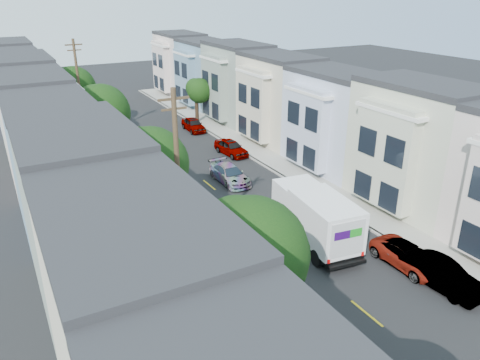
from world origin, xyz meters
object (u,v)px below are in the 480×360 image
object	(u,v)px
tree_b	(249,255)
tree_far_r	(199,91)
fedex_truck	(316,216)
tree_e	(73,89)
tree_d	(101,113)
parked_left_c	(212,258)
parked_left_d	(152,191)
parked_left_b	(298,354)
parked_right_b	(409,257)
tree_c	(149,165)
parked_right_c	(231,148)
utility_pole_near	(178,183)
lead_sedan	(230,174)
parked_right_a	(441,275)
parked_right_d	(193,125)
utility_pole_far	(80,92)

from	to	relation	value
tree_b	tree_far_r	xyz separation A→B (m)	(13.20, 34.95, -1.22)
fedex_truck	tree_e	bearing A→B (deg)	111.58
tree_d	parked_left_c	xyz separation A→B (m)	(1.40, -18.30, -4.29)
parked_left_d	tree_e	bearing A→B (deg)	89.73
parked_left_b	parked_right_b	world-z (taller)	parked_left_b
tree_c	parked_left_b	distance (m)	14.65
parked_right_b	parked_right_c	size ratio (longest dim) A/B	1.05
tree_b	utility_pole_near	size ratio (longest dim) A/B	0.72
lead_sedan	parked_right_c	bearing A→B (deg)	61.07
tree_d	parked_left_d	world-z (taller)	tree_d
tree_far_r	parked_right_c	distance (m)	12.35
parked_right_a	tree_far_r	bearing A→B (deg)	82.26
lead_sedan	parked_right_d	distance (m)	15.13
parked_right_c	utility_pole_near	bearing A→B (deg)	-131.04
tree_b	lead_sedan	world-z (taller)	tree_b
parked_right_b	utility_pole_far	bearing A→B (deg)	108.31
lead_sedan	tree_e	bearing A→B (deg)	111.33
parked_right_a	parked_right_b	size ratio (longest dim) A/B	0.98
tree_b	tree_c	world-z (taller)	tree_b
lead_sedan	parked_right_a	xyz separation A→B (m)	(3.17, -17.93, 0.06)
parked_left_d	parked_right_c	world-z (taller)	parked_left_d
parked_right_d	fedex_truck	bearing A→B (deg)	-94.69
parked_left_c	tree_far_r	bearing A→B (deg)	71.52
parked_left_d	tree_d	bearing A→B (deg)	95.78
tree_e	parked_right_b	xyz separation A→B (m)	(11.20, -35.84, -4.14)
utility_pole_near	tree_e	bearing A→B (deg)	90.00
lead_sedan	parked_right_d	world-z (taller)	parked_right_d
tree_far_r	parked_right_b	size ratio (longest dim) A/B	1.12
tree_c	parked_left_d	bearing A→B (deg)	72.97
tree_far_r	lead_sedan	xyz separation A→B (m)	(-5.17, -17.68, -2.96)
lead_sedan	parked_right_c	xyz separation A→B (m)	(3.17, 5.85, 0.02)
fedex_truck	utility_pole_near	bearing A→B (deg)	177.98
utility_pole_far	parked_right_c	xyz separation A→B (m)	(11.20, -10.36, -4.45)
tree_far_r	utility_pole_near	xyz separation A→B (m)	(-13.19, -27.47, 1.51)
parked_right_c	lead_sedan	bearing A→B (deg)	-123.89
tree_c	parked_right_c	world-z (taller)	tree_c
parked_right_a	parked_right_d	xyz separation A→B (m)	(0.00, 32.72, -0.05)
parked_left_c	parked_left_d	bearing A→B (deg)	94.10
tree_b	utility_pole_far	world-z (taller)	utility_pole_far
tree_e	parked_left_b	size ratio (longest dim) A/B	1.48
tree_b	tree_e	bearing A→B (deg)	90.00
tree_e	parked_right_c	world-z (taller)	tree_e
parked_left_d	parked_right_c	size ratio (longest dim) A/B	1.01
utility_pole_far	parked_left_d	bearing A→B (deg)	-85.17
parked_right_b	tree_d	bearing A→B (deg)	114.62
lead_sedan	parked_right_c	size ratio (longest dim) A/B	1.05
parked_right_a	parked_left_d	bearing A→B (deg)	114.63
tree_d	parked_right_c	distance (m)	12.12
parked_left_d	parked_right_a	size ratio (longest dim) A/B	0.99
tree_far_r	parked_right_d	world-z (taller)	tree_far_r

